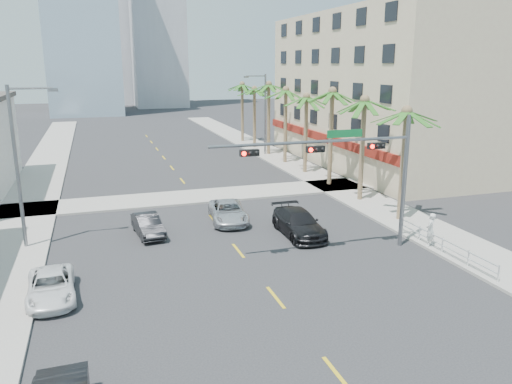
# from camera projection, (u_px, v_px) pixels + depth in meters

# --- Properties ---
(ground) EXTENTS (260.00, 260.00, 0.00)m
(ground) POSITION_uv_depth(u_px,v_px,m) (313.00, 344.00, 18.38)
(ground) COLOR #262628
(ground) RESTS_ON ground
(sidewalk_right) EXTENTS (4.00, 120.00, 0.15)m
(sidewalk_right) POSITION_uv_depth(u_px,v_px,m) (347.00, 191.00, 40.37)
(sidewalk_right) COLOR gray
(sidewalk_right) RESTS_ON ground
(sidewalk_left) EXTENTS (4.00, 120.00, 0.15)m
(sidewalk_left) POSITION_uv_depth(u_px,v_px,m) (24.00, 218.00, 33.20)
(sidewalk_left) COLOR gray
(sidewalk_left) RESTS_ON ground
(sidewalk_cross) EXTENTS (80.00, 4.00, 0.15)m
(sidewalk_cross) POSITION_uv_depth(u_px,v_px,m) (196.00, 197.00, 38.63)
(sidewalk_cross) COLOR gray
(sidewalk_cross) RESTS_ON ground
(building_right) EXTENTS (15.25, 28.00, 15.00)m
(building_right) POSITION_uv_depth(u_px,v_px,m) (391.00, 90.00, 50.74)
(building_right) COLOR #CDB190
(building_right) RESTS_ON ground
(tower_far_center) EXTENTS (16.00, 16.00, 42.00)m
(tower_far_center) POSITION_uv_depth(u_px,v_px,m) (102.00, 20.00, 127.46)
(tower_far_center) COLOR #ADADB2
(tower_far_center) RESTS_ON ground
(traffic_signal_mast) EXTENTS (11.12, 0.54, 7.20)m
(traffic_signal_mast) POSITION_uv_depth(u_px,v_px,m) (354.00, 161.00, 26.18)
(traffic_signal_mast) COLOR slate
(traffic_signal_mast) RESTS_ON ground
(palm_tree_0) EXTENTS (4.80, 4.80, 7.80)m
(palm_tree_0) POSITION_uv_depth(u_px,v_px,m) (407.00, 113.00, 31.15)
(palm_tree_0) COLOR brown
(palm_tree_0) RESTS_ON ground
(palm_tree_1) EXTENTS (4.80, 4.80, 8.16)m
(palm_tree_1) POSITION_uv_depth(u_px,v_px,m) (365.00, 101.00, 35.85)
(palm_tree_1) COLOR brown
(palm_tree_1) RESTS_ON ground
(palm_tree_2) EXTENTS (4.80, 4.80, 8.52)m
(palm_tree_2) POSITION_uv_depth(u_px,v_px,m) (332.00, 93.00, 40.56)
(palm_tree_2) COLOR brown
(palm_tree_2) RESTS_ON ground
(palm_tree_3) EXTENTS (4.80, 4.80, 7.80)m
(palm_tree_3) POSITION_uv_depth(u_px,v_px,m) (307.00, 97.00, 45.52)
(palm_tree_3) COLOR brown
(palm_tree_3) RESTS_ON ground
(palm_tree_4) EXTENTS (4.80, 4.80, 8.16)m
(palm_tree_4) POSITION_uv_depth(u_px,v_px,m) (286.00, 91.00, 50.23)
(palm_tree_4) COLOR brown
(palm_tree_4) RESTS_ON ground
(palm_tree_5) EXTENTS (4.80, 4.80, 8.52)m
(palm_tree_5) POSITION_uv_depth(u_px,v_px,m) (269.00, 85.00, 54.93)
(palm_tree_5) COLOR brown
(palm_tree_5) RESTS_ON ground
(palm_tree_6) EXTENTS (4.80, 4.80, 7.80)m
(palm_tree_6) POSITION_uv_depth(u_px,v_px,m) (254.00, 90.00, 59.90)
(palm_tree_6) COLOR brown
(palm_tree_6) RESTS_ON ground
(palm_tree_7) EXTENTS (4.80, 4.80, 8.16)m
(palm_tree_7) POSITION_uv_depth(u_px,v_px,m) (242.00, 85.00, 64.60)
(palm_tree_7) COLOR brown
(palm_tree_7) RESTS_ON ground
(streetlight_left) EXTENTS (2.55, 0.25, 9.00)m
(streetlight_left) POSITION_uv_depth(u_px,v_px,m) (20.00, 160.00, 26.74)
(streetlight_left) COLOR slate
(streetlight_left) RESTS_ON ground
(streetlight_right) EXTENTS (2.55, 0.25, 9.00)m
(streetlight_right) POSITION_uv_depth(u_px,v_px,m) (264.00, 110.00, 55.43)
(streetlight_right) COLOR slate
(streetlight_right) RESTS_ON ground
(guardrail) EXTENTS (0.08, 8.08, 1.00)m
(guardrail) POSITION_uv_depth(u_px,v_px,m) (443.00, 243.00, 26.82)
(guardrail) COLOR silver
(guardrail) RESTS_ON ground
(car_parked_far) EXTENTS (2.20, 4.37, 1.18)m
(car_parked_far) POSITION_uv_depth(u_px,v_px,m) (51.00, 287.00, 21.77)
(car_parked_far) COLOR white
(car_parked_far) RESTS_ON ground
(car_lane_left) EXTENTS (1.78, 3.99, 1.27)m
(car_lane_left) POSITION_uv_depth(u_px,v_px,m) (148.00, 225.00, 29.97)
(car_lane_left) COLOR black
(car_lane_left) RESTS_ON ground
(car_lane_center) EXTENTS (2.77, 5.04, 1.34)m
(car_lane_center) POSITION_uv_depth(u_px,v_px,m) (228.00, 212.00, 32.57)
(car_lane_center) COLOR silver
(car_lane_center) RESTS_ON ground
(car_lane_right) EXTENTS (2.16, 5.18, 1.49)m
(car_lane_right) POSITION_uv_depth(u_px,v_px,m) (299.00, 223.00, 29.99)
(car_lane_right) COLOR black
(car_lane_right) RESTS_ON ground
(pedestrian) EXTENTS (0.82, 0.76, 1.89)m
(pedestrian) POSITION_uv_depth(u_px,v_px,m) (430.00, 230.00, 27.72)
(pedestrian) COLOR silver
(pedestrian) RESTS_ON sidewalk_right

